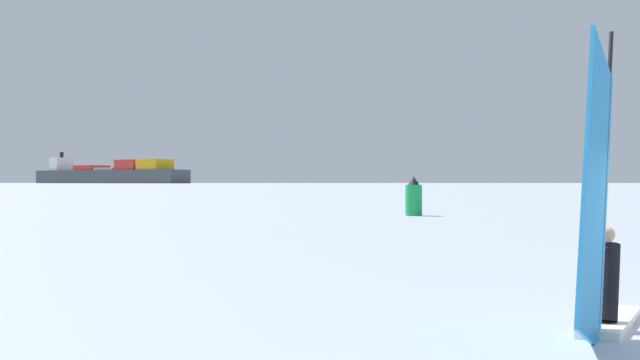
% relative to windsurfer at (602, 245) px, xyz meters
% --- Properties ---
extents(windsurfer, '(2.02, 3.69, 4.31)m').
position_rel_windsurfer_xyz_m(windsurfer, '(0.00, 0.00, 0.00)').
color(windsurfer, white).
rests_on(windsurfer, ground_plane).
extents(cargo_ship, '(180.91, 121.43, 33.92)m').
position_rel_windsurfer_xyz_m(cargo_ship, '(-234.92, 848.45, 8.44)').
color(cargo_ship, '#3F444C').
rests_on(cargo_ship, ground_plane).
extents(distant_headland, '(977.13, 650.19, 52.00)m').
position_rel_windsurfer_xyz_m(distant_headland, '(244.79, 1403.81, 24.81)').
color(distant_headland, '#756B56').
rests_on(distant_headland, ground_plane).
extents(channel_buoy, '(0.99, 0.99, 2.33)m').
position_rel_windsurfer_xyz_m(channel_buoy, '(1.16, 37.98, -0.14)').
color(channel_buoy, '#19994C').
rests_on(channel_buoy, ground_plane).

